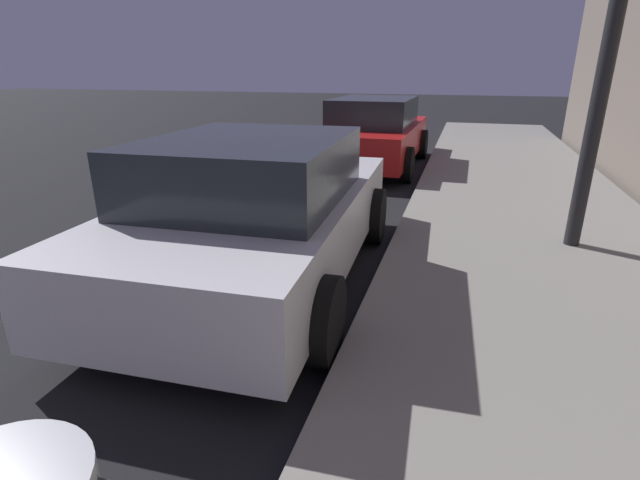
{
  "coord_description": "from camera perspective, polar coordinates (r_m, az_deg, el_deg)",
  "views": [
    {
      "loc": [
        4.69,
        -0.1,
        2.0
      ],
      "look_at": [
        3.97,
        2.26,
        1.1
      ],
      "focal_mm": 26.42,
      "sensor_mm": 36.0,
      "label": 1
    }
  ],
  "objects": [
    {
      "name": "car_silver",
      "position": [
        4.57,
        -7.53,
        3.51
      ],
      "size": [
        2.27,
        4.24,
        1.43
      ],
      "color": "#B7B7BF",
      "rests_on": "ground"
    },
    {
      "name": "car_red",
      "position": [
        10.22,
        6.57,
        12.75
      ],
      "size": [
        2.01,
        4.24,
        1.43
      ],
      "color": "maroon",
      "rests_on": "ground"
    }
  ]
}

